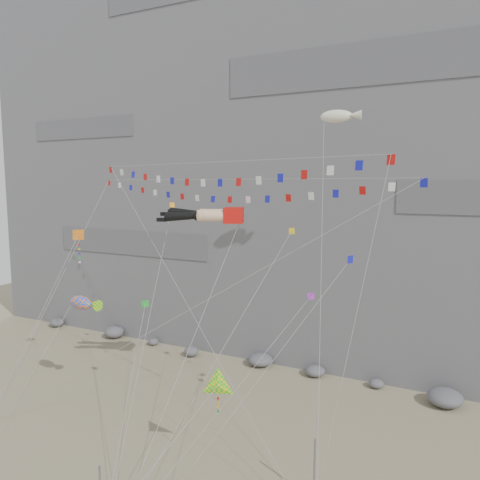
{
  "coord_description": "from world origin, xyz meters",
  "views": [
    {
      "loc": [
        19.4,
        -26.41,
        19.26
      ],
      "look_at": [
        1.6,
        9.0,
        14.39
      ],
      "focal_mm": 35.0,
      "sensor_mm": 36.0,
      "label": 1
    }
  ],
  "objects": [
    {
      "name": "legs_kite",
      "position": [
        0.74,
        5.44,
        16.71
      ],
      "size": [
        6.92,
        16.39,
        22.49
      ],
      "rotation": [
        0.0,
        0.0,
        0.39
      ],
      "color": "#BB0F0B",
      "rests_on": "ground"
    },
    {
      "name": "delta_kite",
      "position": [
        5.5,
        -1.93,
        6.52
      ],
      "size": [
        4.85,
        7.67,
        10.23
      ],
      "color": "yellow",
      "rests_on": "ground"
    },
    {
      "name": "harlequin_kite",
      "position": [
        -11.84,
        3.83,
        14.63
      ],
      "size": [
        3.02,
        9.66,
        17.06
      ],
      "color": "red",
      "rests_on": "ground"
    },
    {
      "name": "flag_banner_upper",
      "position": [
        0.22,
        8.16,
        19.51
      ],
      "size": [
        32.75,
        16.34,
        27.21
      ],
      "color": "#BB0F0B",
      "rests_on": "ground"
    },
    {
      "name": "talus_boulders",
      "position": [
        0.0,
        17.0,
        0.6
      ],
      "size": [
        60.0,
        3.0,
        1.2
      ],
      "primitive_type": null,
      "color": "#5C5C61",
      "rests_on": "ground"
    },
    {
      "name": "ground",
      "position": [
        0.0,
        0.0,
        0.0
      ],
      "size": [
        120.0,
        120.0,
        0.0
      ],
      "primitive_type": "plane",
      "color": "gray",
      "rests_on": "ground"
    },
    {
      "name": "fish_windsock",
      "position": [
        -10.22,
        2.26,
        9.07
      ],
      "size": [
        4.52,
        7.48,
        11.37
      ],
      "color": "orange",
      "rests_on": "ground"
    },
    {
      "name": "small_kite_d",
      "position": [
        6.83,
        6.81,
        15.17
      ],
      "size": [
        5.64,
        13.89,
        21.04
      ],
      "color": "gold",
      "rests_on": "ground"
    },
    {
      "name": "flag_banner_lower",
      "position": [
        2.18,
        3.22,
        20.7
      ],
      "size": [
        26.45,
        10.6,
        23.8
      ],
      "color": "#BB0F0B",
      "rests_on": "ground"
    },
    {
      "name": "cliff",
      "position": [
        0.0,
        32.0,
        25.0
      ],
      "size": [
        80.0,
        28.0,
        50.0
      ],
      "primitive_type": "cube",
      "color": "slate",
      "rests_on": "ground"
    },
    {
      "name": "small_kite_a",
      "position": [
        -3.86,
        6.64,
        16.76
      ],
      "size": [
        4.57,
        13.15,
        21.76
      ],
      "color": "orange",
      "rests_on": "ground"
    },
    {
      "name": "small_kite_b",
      "position": [
        9.13,
        4.67,
        10.95
      ],
      "size": [
        7.25,
        11.76,
        17.13
      ],
      "color": "purple",
      "rests_on": "ground"
    },
    {
      "name": "small_kite_e",
      "position": [
        11.98,
        4.32,
        13.89
      ],
      "size": [
        9.17,
        10.13,
        19.03
      ],
      "color": "#1316AD",
      "rests_on": "ground"
    },
    {
      "name": "small_kite_c",
      "position": [
        -4.22,
        3.3,
        9.28
      ],
      "size": [
        5.2,
        10.35,
        14.19
      ],
      "color": "#179522",
      "rests_on": "ground"
    },
    {
      "name": "blimp_windsock",
      "position": [
        8.96,
        11.77,
        24.53
      ],
      "size": [
        5.36,
        15.29,
        28.64
      ],
      "color": "beige",
      "rests_on": "ground"
    },
    {
      "name": "anchor_pole_right",
      "position": [
        11.58,
        -0.8,
        1.98
      ],
      "size": [
        0.12,
        0.12,
        3.97
      ],
      "primitive_type": "cylinder",
      "color": "gray",
      "rests_on": "ground"
    }
  ]
}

